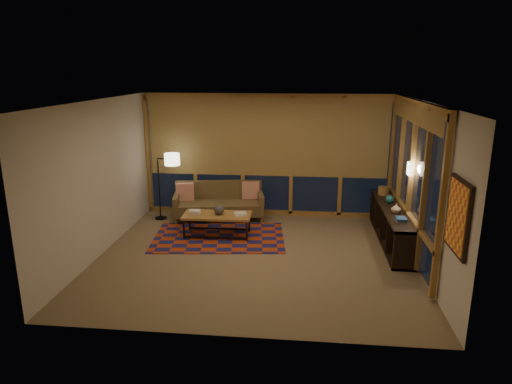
# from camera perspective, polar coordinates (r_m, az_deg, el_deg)

# --- Properties ---
(floor) EXTENTS (5.50, 5.00, 0.01)m
(floor) POSITION_cam_1_polar(r_m,az_deg,el_deg) (8.13, -0.10, -8.08)
(floor) COLOR #7B6D4D
(floor) RESTS_ON ground
(ceiling) EXTENTS (5.50, 5.00, 0.01)m
(ceiling) POSITION_cam_1_polar(r_m,az_deg,el_deg) (7.48, -0.11, 11.27)
(ceiling) COLOR white
(ceiling) RESTS_ON walls
(walls) EXTENTS (5.51, 5.01, 2.70)m
(walls) POSITION_cam_1_polar(r_m,az_deg,el_deg) (7.70, -0.10, 1.19)
(walls) COLOR beige
(walls) RESTS_ON floor
(window_wall_back) EXTENTS (5.30, 0.16, 2.60)m
(window_wall_back) POSITION_cam_1_polar(r_m,az_deg,el_deg) (10.06, 1.38, 4.53)
(window_wall_back) COLOR #AA7C36
(window_wall_back) RESTS_ON walls
(window_wall_right) EXTENTS (0.16, 3.70, 2.60)m
(window_wall_right) POSITION_cam_1_polar(r_m,az_deg,el_deg) (8.45, 18.75, 1.65)
(window_wall_right) COLOR #AA7C36
(window_wall_right) RESTS_ON walls
(wall_art) EXTENTS (0.06, 0.74, 0.94)m
(wall_art) POSITION_cam_1_polar(r_m,az_deg,el_deg) (6.15, 23.88, -2.80)
(wall_art) COLOR #EC4329
(wall_art) RESTS_ON walls
(wall_sconce) EXTENTS (0.12, 0.18, 0.22)m
(wall_sconce) POSITION_cam_1_polar(r_m,az_deg,el_deg) (8.25, 18.68, 2.77)
(wall_sconce) COLOR beige
(wall_sconce) RESTS_ON walls
(sofa) EXTENTS (2.02, 1.10, 0.78)m
(sofa) POSITION_cam_1_polar(r_m,az_deg,el_deg) (10.00, -4.66, -1.23)
(sofa) COLOR brown
(sofa) RESTS_ON floor
(pillow_left) EXTENTS (0.41, 0.23, 0.39)m
(pillow_left) POSITION_cam_1_polar(r_m,az_deg,el_deg) (10.12, -8.87, -0.03)
(pillow_left) COLOR #BA3116
(pillow_left) RESTS_ON sofa
(pillow_right) EXTENTS (0.40, 0.16, 0.39)m
(pillow_right) POSITION_cam_1_polar(r_m,az_deg,el_deg) (10.14, -0.67, 0.19)
(pillow_right) COLOR #BA3116
(pillow_right) RESTS_ON sofa
(area_rug) EXTENTS (2.69, 1.94, 0.01)m
(area_rug) POSITION_cam_1_polar(r_m,az_deg,el_deg) (9.04, -4.65, -5.64)
(area_rug) COLOR #A3330F
(area_rug) RESTS_ON floor
(coffee_table) EXTENTS (1.34, 0.64, 0.44)m
(coffee_table) POSITION_cam_1_polar(r_m,az_deg,el_deg) (9.06, -4.85, -4.13)
(coffee_table) COLOR #AA7C36
(coffee_table) RESTS_ON floor
(book_stack_a) EXTENTS (0.25, 0.20, 0.07)m
(book_stack_a) POSITION_cam_1_polar(r_m,az_deg,el_deg) (9.07, -7.66, -2.49)
(book_stack_a) COLOR beige
(book_stack_a) RESTS_ON coffee_table
(book_stack_b) EXTENTS (0.28, 0.25, 0.05)m
(book_stack_b) POSITION_cam_1_polar(r_m,az_deg,el_deg) (8.91, -1.99, -2.74)
(book_stack_b) COLOR beige
(book_stack_b) RESTS_ON coffee_table
(ceramic_pot) EXTENTS (0.23, 0.23, 0.20)m
(ceramic_pot) POSITION_cam_1_polar(r_m,az_deg,el_deg) (8.94, -4.64, -2.22)
(ceramic_pot) COLOR black
(ceramic_pot) RESTS_ON coffee_table
(floor_lamp) EXTENTS (0.54, 0.40, 1.48)m
(floor_lamp) POSITION_cam_1_polar(r_m,az_deg,el_deg) (10.13, -12.04, 0.74)
(floor_lamp) COLOR black
(floor_lamp) RESTS_ON floor
(bookshelf) EXTENTS (0.40, 2.71, 0.68)m
(bookshelf) POSITION_cam_1_polar(r_m,az_deg,el_deg) (9.06, 16.50, -3.94)
(bookshelf) COLOR black
(bookshelf) RESTS_ON floor
(basket) EXTENTS (0.27, 0.27, 0.17)m
(basket) POSITION_cam_1_polar(r_m,az_deg,el_deg) (9.80, 15.65, 0.14)
(basket) COLOR #9E7C47
(basket) RESTS_ON bookshelf
(teal_bowl) EXTENTS (0.20, 0.20, 0.16)m
(teal_bowl) POSITION_cam_1_polar(r_m,az_deg,el_deg) (9.22, 16.37, -0.86)
(teal_bowl) COLOR #19645C
(teal_bowl) RESTS_ON bookshelf
(vase) EXTENTS (0.22, 0.22, 0.18)m
(vase) POSITION_cam_1_polar(r_m,az_deg,el_deg) (8.61, 17.11, -1.97)
(vase) COLOR tan
(vase) RESTS_ON bookshelf
(shelf_book_stack) EXTENTS (0.21, 0.28, 0.08)m
(shelf_book_stack) POSITION_cam_1_polar(r_m,az_deg,el_deg) (8.18, 17.68, -3.30)
(shelf_book_stack) COLOR beige
(shelf_book_stack) RESTS_ON bookshelf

